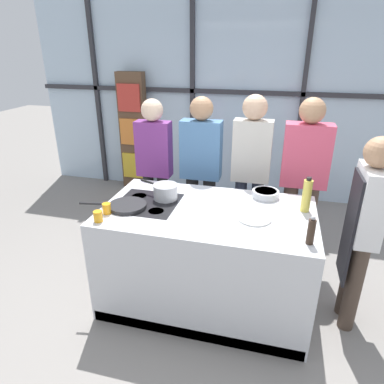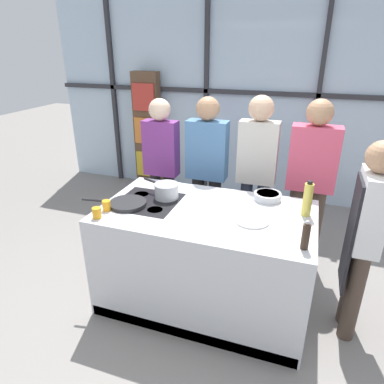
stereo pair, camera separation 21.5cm
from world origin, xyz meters
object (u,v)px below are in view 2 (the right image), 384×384
(pepper_grinder, at_px, (306,236))
(spectator_far_right, at_px, (310,177))
(spectator_far_left, at_px, (162,162))
(juice_glass_far, at_px, (107,205))
(chef, at_px, (365,232))
(spectator_center_right, at_px, (257,168))
(mixing_bowl, at_px, (267,196))
(oil_bottle, at_px, (308,199))
(frying_pan, at_px, (127,203))
(juice_glass_near, at_px, (97,213))
(spectator_center_left, at_px, (207,167))
(saucepan, at_px, (166,190))
(white_plate, at_px, (252,220))

(pepper_grinder, bearing_deg, spectator_far_right, 89.85)
(spectator_far_left, height_order, juice_glass_far, spectator_far_left)
(chef, distance_m, spectator_center_right, 1.25)
(chef, height_order, mixing_bowl, chef)
(mixing_bowl, distance_m, oil_bottle, 0.40)
(mixing_bowl, bearing_deg, frying_pan, -155.47)
(spectator_center_right, bearing_deg, oil_bottle, 126.15)
(spectator_far_right, height_order, juice_glass_near, spectator_far_right)
(spectator_far_right, bearing_deg, juice_glass_near, 39.48)
(chef, height_order, spectator_far_left, spectator_far_left)
(spectator_center_left, bearing_deg, juice_glass_far, 65.93)
(spectator_center_left, bearing_deg, pepper_grinder, 130.75)
(spectator_center_right, bearing_deg, saucepan, 48.27)
(frying_pan, height_order, oil_bottle, oil_bottle)
(mixing_bowl, relative_size, oil_bottle, 0.81)
(white_plate, bearing_deg, spectator_center_left, 124.51)
(pepper_grinder, height_order, juice_glass_near, pepper_grinder)
(spectator_far_left, height_order, juice_glass_near, spectator_far_left)
(spectator_center_left, xyz_separation_m, pepper_grinder, (1.04, -1.21, 0.03))
(spectator_center_left, bearing_deg, saucepan, 78.99)
(white_plate, height_order, juice_glass_far, juice_glass_far)
(oil_bottle, relative_size, juice_glass_far, 3.40)
(chef, distance_m, juice_glass_near, 2.00)
(pepper_grinder, xyz_separation_m, juice_glass_near, (-1.55, -0.07, -0.05))
(white_plate, bearing_deg, saucepan, 166.34)
(oil_bottle, bearing_deg, spectator_center_left, 145.95)
(frying_pan, distance_m, pepper_grinder, 1.46)
(spectator_far_left, bearing_deg, spectator_center_left, -180.00)
(spectator_center_left, height_order, white_plate, spectator_center_left)
(spectator_center_left, relative_size, spectator_center_right, 0.98)
(spectator_far_left, relative_size, saucepan, 4.33)
(chef, relative_size, saucepan, 4.16)
(spectator_center_left, xyz_separation_m, juice_glass_far, (-0.51, -1.14, -0.02))
(white_plate, bearing_deg, spectator_far_left, 141.16)
(spectator_center_right, relative_size, frying_pan, 3.08)
(spectator_far_left, relative_size, mixing_bowl, 7.00)
(spectator_center_right, relative_size, saucepan, 4.54)
(spectator_far_left, height_order, oil_bottle, spectator_far_left)
(chef, xyz_separation_m, spectator_center_left, (-1.45, 0.84, 0.06))
(spectator_far_right, bearing_deg, white_plate, 67.13)
(oil_bottle, distance_m, juice_glass_near, 1.65)
(mixing_bowl, bearing_deg, spectator_center_left, 144.78)
(juice_glass_near, bearing_deg, spectator_center_left, 68.31)
(spectator_center_right, xyz_separation_m, spectator_far_right, (0.52, -0.00, -0.03))
(frying_pan, height_order, juice_glass_near, juice_glass_near)
(frying_pan, relative_size, mixing_bowl, 2.38)
(spectator_center_right, xyz_separation_m, mixing_bowl, (0.18, -0.50, -0.07))
(chef, height_order, frying_pan, chef)
(spectator_far_left, relative_size, pepper_grinder, 7.80)
(spectator_center_left, bearing_deg, spectator_far_right, -180.00)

